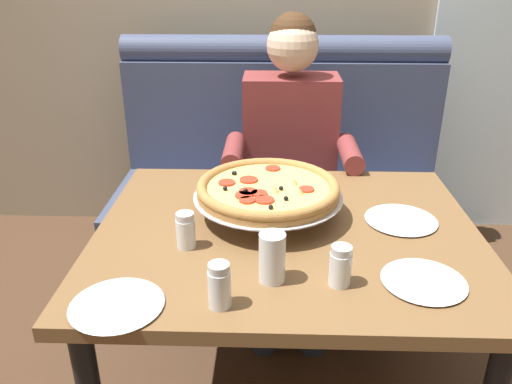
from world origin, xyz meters
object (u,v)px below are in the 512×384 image
object	(u,v)px
pizza	(268,189)
drinking_glass	(272,260)
plate_near_right	(117,303)
booth_bench	(281,196)
dining_table	(287,254)
plate_near_left	(424,279)
shaker_pepper_flakes	(186,232)
patio_chair	(483,106)
diner_main	(290,155)
shaker_parmesan	(340,268)
plate_far_side	(401,218)
shaker_oregano	(220,288)

from	to	relation	value
pizza	drinking_glass	size ratio (longest dim) A/B	3.53
pizza	plate_near_right	bearing A→B (deg)	-126.05
booth_bench	plate_near_right	bearing A→B (deg)	-106.98
dining_table	plate_near_left	bearing A→B (deg)	-38.62
pizza	drinking_glass	distance (m)	0.35
dining_table	plate_near_left	distance (m)	0.44
drinking_glass	shaker_pepper_flakes	bearing A→B (deg)	146.88
plate_near_right	patio_chair	xyz separation A→B (m)	(1.83, 2.60, -0.21)
patio_chair	pizza	bearing A→B (deg)	-125.03
diner_main	pizza	distance (m)	0.60
dining_table	shaker_pepper_flakes	bearing A→B (deg)	-159.08
shaker_parmesan	patio_chair	distance (m)	2.82
patio_chair	drinking_glass	bearing A→B (deg)	-120.77
diner_main	drinking_glass	distance (m)	0.94
dining_table	plate_far_side	size ratio (longest dim) A/B	5.16
dining_table	plate_far_side	bearing A→B (deg)	10.32
diner_main	shaker_pepper_flakes	size ratio (longest dim) A/B	12.20
booth_bench	plate_far_side	world-z (taller)	booth_bench
diner_main	patio_chair	size ratio (longest dim) A/B	1.48
plate_near_right	drinking_glass	size ratio (longest dim) A/B	1.69
plate_near_left	drinking_glass	size ratio (longest dim) A/B	1.62
shaker_parmesan	patio_chair	bearing A→B (deg)	62.29
dining_table	booth_bench	bearing A→B (deg)	90.00
shaker_oregano	plate_near_right	size ratio (longest dim) A/B	0.51
shaker_oregano	patio_chair	size ratio (longest dim) A/B	0.13
shaker_parmesan	dining_table	bearing A→B (deg)	113.66
shaker_pepper_flakes	plate_near_left	world-z (taller)	shaker_pepper_flakes
plate_near_right	drinking_glass	world-z (taller)	drinking_glass
shaker_oregano	pizza	bearing A→B (deg)	77.10
pizza	plate_near_left	xyz separation A→B (m)	(0.39, -0.35, -0.08)
shaker_parmesan	shaker_oregano	size ratio (longest dim) A/B	0.95
shaker_parmesan	patio_chair	xyz separation A→B (m)	(1.31, 2.49, -0.24)
plate_far_side	booth_bench	bearing A→B (deg)	111.88
shaker_parmesan	drinking_glass	bearing A→B (deg)	175.72
plate_far_side	patio_chair	distance (m)	2.41
shaker_oregano	diner_main	bearing A→B (deg)	79.50
drinking_glass	plate_near_left	bearing A→B (deg)	-0.09
dining_table	pizza	bearing A→B (deg)	124.46
pizza	patio_chair	size ratio (longest dim) A/B	0.54
shaker_pepper_flakes	plate_near_left	xyz separation A→B (m)	(0.62, -0.16, -0.03)
patio_chair	diner_main	bearing A→B (deg)	-132.30
pizza	plate_near_left	world-z (taller)	pizza
plate_near_left	patio_chair	size ratio (longest dim) A/B	0.25
plate_near_right	patio_chair	distance (m)	3.19
dining_table	drinking_glass	distance (m)	0.31
booth_bench	plate_near_right	world-z (taller)	booth_bench
diner_main	patio_chair	world-z (taller)	diner_main
shaker_oregano	plate_near_right	world-z (taller)	shaker_oregano
plate_far_side	shaker_oregano	bearing A→B (deg)	-139.68
pizza	drinking_glass	world-z (taller)	drinking_glass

